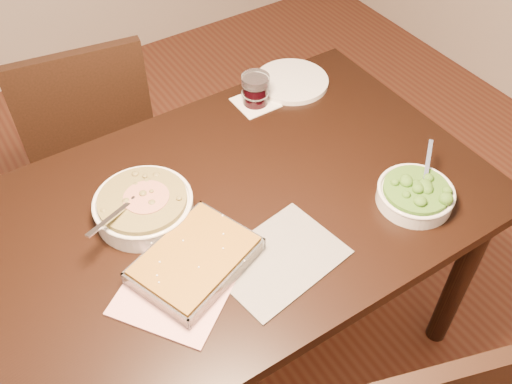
{
  "coord_description": "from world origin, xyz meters",
  "views": [
    {
      "loc": [
        -0.52,
        -0.91,
        1.89
      ],
      "look_at": [
        0.04,
        -0.04,
        0.8
      ],
      "focal_mm": 40.0,
      "sensor_mm": 36.0,
      "label": 1
    }
  ],
  "objects_px": {
    "stew_bowl": "(144,206)",
    "chair_far": "(89,134)",
    "wine_tumbler": "(255,89)",
    "table": "(236,224)",
    "broccoli_bowl": "(415,194)",
    "dinner_plate": "(292,81)",
    "baking_dish": "(196,261)"
  },
  "relations": [
    {
      "from": "stew_bowl",
      "to": "chair_far",
      "type": "xyz_separation_m",
      "value": [
        0.06,
        0.67,
        -0.27
      ]
    },
    {
      "from": "wine_tumbler",
      "to": "stew_bowl",
      "type": "bearing_deg",
      "value": -154.11
    },
    {
      "from": "table",
      "to": "wine_tumbler",
      "type": "relative_size",
      "value": 14.0
    },
    {
      "from": "table",
      "to": "chair_far",
      "type": "xyz_separation_m",
      "value": [
        -0.17,
        0.76,
        -0.13
      ]
    },
    {
      "from": "broccoli_bowl",
      "to": "chair_far",
      "type": "distance_m",
      "value": 1.21
    },
    {
      "from": "broccoli_bowl",
      "to": "dinner_plate",
      "type": "relative_size",
      "value": 0.84
    },
    {
      "from": "table",
      "to": "chair_far",
      "type": "distance_m",
      "value": 0.79
    },
    {
      "from": "baking_dish",
      "to": "wine_tumbler",
      "type": "relative_size",
      "value": 3.45
    },
    {
      "from": "dinner_plate",
      "to": "table",
      "type": "bearing_deg",
      "value": -140.86
    },
    {
      "from": "broccoli_bowl",
      "to": "baking_dish",
      "type": "relative_size",
      "value": 0.6
    },
    {
      "from": "stew_bowl",
      "to": "broccoli_bowl",
      "type": "xyz_separation_m",
      "value": [
        0.63,
        -0.35,
        -0.01
      ]
    },
    {
      "from": "stew_bowl",
      "to": "wine_tumbler",
      "type": "height_order",
      "value": "wine_tumbler"
    },
    {
      "from": "stew_bowl",
      "to": "baking_dish",
      "type": "relative_size",
      "value": 0.78
    },
    {
      "from": "stew_bowl",
      "to": "broccoli_bowl",
      "type": "bearing_deg",
      "value": -28.96
    },
    {
      "from": "stew_bowl",
      "to": "wine_tumbler",
      "type": "distance_m",
      "value": 0.56
    },
    {
      "from": "table",
      "to": "wine_tumbler",
      "type": "height_order",
      "value": "wine_tumbler"
    },
    {
      "from": "wine_tumbler",
      "to": "table",
      "type": "bearing_deg",
      "value": -130.06
    },
    {
      "from": "table",
      "to": "wine_tumbler",
      "type": "xyz_separation_m",
      "value": [
        0.28,
        0.34,
        0.15
      ]
    },
    {
      "from": "chair_far",
      "to": "baking_dish",
      "type": "bearing_deg",
      "value": 97.57
    },
    {
      "from": "table",
      "to": "stew_bowl",
      "type": "distance_m",
      "value": 0.28
    },
    {
      "from": "broccoli_bowl",
      "to": "chair_far",
      "type": "height_order",
      "value": "chair_far"
    },
    {
      "from": "stew_bowl",
      "to": "baking_dish",
      "type": "xyz_separation_m",
      "value": [
        0.03,
        -0.22,
        -0.01
      ]
    },
    {
      "from": "baking_dish",
      "to": "wine_tumbler",
      "type": "height_order",
      "value": "wine_tumbler"
    },
    {
      "from": "table",
      "to": "stew_bowl",
      "type": "relative_size",
      "value": 5.18
    },
    {
      "from": "table",
      "to": "chair_far",
      "type": "relative_size",
      "value": 1.5
    },
    {
      "from": "baking_dish",
      "to": "dinner_plate",
      "type": "relative_size",
      "value": 1.4
    },
    {
      "from": "wine_tumbler",
      "to": "dinner_plate",
      "type": "relative_size",
      "value": 0.41
    },
    {
      "from": "baking_dish",
      "to": "chair_far",
      "type": "relative_size",
      "value": 0.37
    },
    {
      "from": "broccoli_bowl",
      "to": "wine_tumbler",
      "type": "bearing_deg",
      "value": 101.98
    },
    {
      "from": "baking_dish",
      "to": "wine_tumbler",
      "type": "xyz_separation_m",
      "value": [
        0.48,
        0.47,
        0.03
      ]
    },
    {
      "from": "baking_dish",
      "to": "chair_far",
      "type": "height_order",
      "value": "chair_far"
    },
    {
      "from": "baking_dish",
      "to": "dinner_plate",
      "type": "xyz_separation_m",
      "value": [
        0.64,
        0.49,
        -0.02
      ]
    }
  ]
}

